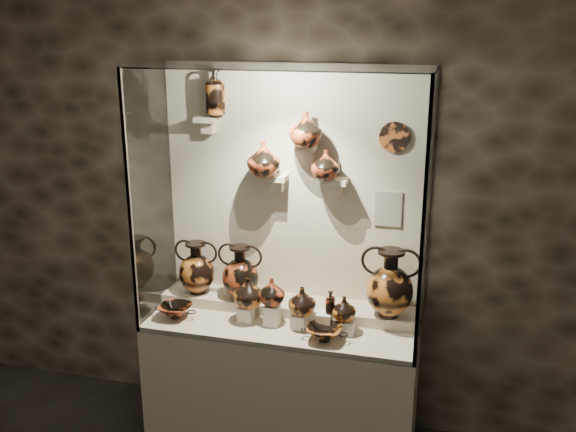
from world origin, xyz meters
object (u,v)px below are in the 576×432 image
object	(u,v)px
kylix_left	(175,310)
jug_e	(344,308)
lekythos_tall	(215,90)
ovoid_vase_a	(264,159)
jug_b	(272,292)
lekythos_small	(330,301)
jug_a	(249,292)
amphora_mid	(240,272)
amphora_left	(197,267)
jug_c	(302,301)
kylix_right	(324,332)
amphora_right	(390,283)
ovoid_vase_b	(306,129)
ovoid_vase_c	(325,165)

from	to	relation	value
kylix_left	jug_e	bearing A→B (deg)	23.34
lekythos_tall	ovoid_vase_a	xyz separation A→B (m)	(0.32, -0.04, -0.41)
jug_b	lekythos_small	xyz separation A→B (m)	(0.37, -0.01, -0.02)
jug_a	jug_b	bearing A→B (deg)	17.63
lekythos_small	lekythos_tall	world-z (taller)	lekythos_tall
lekythos_tall	ovoid_vase_a	world-z (taller)	lekythos_tall
jug_e	ovoid_vase_a	bearing A→B (deg)	165.54
amphora_mid	amphora_left	bearing A→B (deg)	-172.24
jug_c	lekythos_small	xyz separation A→B (m)	(0.18, -0.00, 0.02)
lekythos_tall	kylix_right	bearing A→B (deg)	-27.11
amphora_right	jug_e	size ratio (longest dim) A/B	2.83
kylix_right	ovoid_vase_b	size ratio (longest dim) A/B	1.31
jug_a	ovoid_vase_a	size ratio (longest dim) A/B	0.92
amphora_left	ovoid_vase_b	distance (m)	1.19
kylix_right	jug_a	bearing A→B (deg)	155.33
kylix_left	jug_a	bearing A→B (deg)	27.96
jug_c	kylix_left	bearing A→B (deg)	-171.69
amphora_mid	jug_c	xyz separation A→B (m)	(0.46, -0.19, -0.07)
amphora_mid	jug_a	size ratio (longest dim) A/B	1.80
amphora_left	amphora_mid	size ratio (longest dim) A/B	0.99
ovoid_vase_b	amphora_mid	bearing A→B (deg)	165.49
kylix_right	ovoid_vase_b	distance (m)	1.21
amphora_right	jug_c	xyz separation A→B (m)	(-0.51, -0.16, -0.11)
lekythos_small	ovoid_vase_a	xyz separation A→B (m)	(-0.48, 0.23, 0.80)
kylix_left	lekythos_tall	xyz separation A→B (m)	(0.19, 0.34, 1.35)
jug_c	ovoid_vase_b	world-z (taller)	ovoid_vase_b
lekythos_small	kylix_right	bearing A→B (deg)	-111.89
kylix_left	kylix_right	size ratio (longest dim) A/B	0.98
jug_c	lekythos_small	world-z (taller)	lekythos_small
jug_b	kylix_right	world-z (taller)	jug_b
amphora_left	lekythos_tall	size ratio (longest dim) A/B	1.08
jug_a	ovoid_vase_b	xyz separation A→B (m)	(0.30, 0.23, 0.99)
amphora_left	jug_b	distance (m)	0.60
amphora_right	lekythos_tall	size ratio (longest dim) A/B	1.31
kylix_left	ovoid_vase_a	xyz separation A→B (m)	(0.51, 0.30, 0.94)
amphora_right	jug_a	distance (m)	0.87
jug_b	amphora_mid	bearing A→B (deg)	170.42
jug_c	jug_e	size ratio (longest dim) A/B	1.16
lekythos_tall	ovoid_vase_c	world-z (taller)	lekythos_tall
amphora_mid	lekythos_small	bearing A→B (deg)	-8.89
jug_e	ovoid_vase_c	distance (m)	0.87
jug_c	ovoid_vase_a	distance (m)	0.90
amphora_left	jug_e	bearing A→B (deg)	-14.88
amphora_mid	ovoid_vase_c	world-z (taller)	ovoid_vase_c
jug_c	lekythos_small	distance (m)	0.18
lekythos_tall	ovoid_vase_a	size ratio (longest dim) A/B	1.52
jug_e	ovoid_vase_a	size ratio (longest dim) A/B	0.70
lekythos_tall	ovoid_vase_b	xyz separation A→B (m)	(0.58, -0.03, -0.21)
lekythos_small	jug_e	bearing A→B (deg)	-11.22
ovoid_vase_c	ovoid_vase_b	bearing A→B (deg)	-165.58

